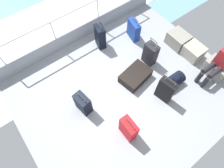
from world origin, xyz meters
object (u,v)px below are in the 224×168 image
at_px(cargo_crate_0, 178,39).
at_px(suitcase_6, 134,30).
at_px(cargo_crate_2, 216,68).
at_px(suitcase_5, 83,104).
at_px(suitcase_4, 135,76).
at_px(suitcase_2, 100,37).
at_px(cargo_crate_1, 193,51).
at_px(passenger_seated, 219,63).
at_px(suitcase_3, 150,54).
at_px(suitcase_1, 128,129).
at_px(duffel_bag, 174,80).
at_px(suitcase_0, 166,90).

distance_m(cargo_crate_0, suitcase_6, 1.28).
distance_m(cargo_crate_2, suitcase_5, 3.48).
bearing_deg(suitcase_4, suitcase_2, -177.86).
relative_size(cargo_crate_1, suitcase_5, 0.76).
xyz_separation_m(cargo_crate_0, suitcase_5, (0.08, -3.22, 0.10)).
height_order(cargo_crate_0, suitcase_5, suitcase_5).
relative_size(passenger_seated, suitcase_5, 1.57).
relative_size(cargo_crate_1, suitcase_2, 0.66).
bearing_deg(suitcase_3, suitcase_2, -150.78).
bearing_deg(cargo_crate_1, suitcase_1, -78.00).
distance_m(cargo_crate_0, cargo_crate_1, 0.55).
relative_size(cargo_crate_1, cargo_crate_2, 0.86).
height_order(cargo_crate_1, suitcase_2, suitcase_2).
bearing_deg(passenger_seated, duffel_bag, -114.28).
height_order(suitcase_1, suitcase_2, suitcase_2).
relative_size(suitcase_2, suitcase_3, 0.96).
bearing_deg(cargo_crate_0, passenger_seated, -6.12).
bearing_deg(cargo_crate_0, cargo_crate_2, 2.09).
relative_size(suitcase_3, duffel_bag, 1.74).
bearing_deg(suitcase_1, duffel_bag, 99.11).
bearing_deg(suitcase_6, passenger_seated, 17.08).
xyz_separation_m(cargo_crate_1, suitcase_2, (-1.84, -1.80, 0.17)).
distance_m(passenger_seated, suitcase_3, 1.63).
height_order(suitcase_0, suitcase_2, suitcase_0).
bearing_deg(cargo_crate_1, suitcase_3, -117.79).
height_order(cargo_crate_0, passenger_seated, passenger_seated).
height_order(cargo_crate_1, suitcase_6, suitcase_6).
xyz_separation_m(suitcase_2, duffel_bag, (2.16, 0.73, -0.19)).
xyz_separation_m(cargo_crate_2, suitcase_5, (-1.20, -3.27, 0.09)).
xyz_separation_m(suitcase_0, suitcase_6, (-1.95, 0.69, -0.07)).
relative_size(passenger_seated, suitcase_1, 1.44).
xyz_separation_m(suitcase_1, suitcase_4, (-0.98, 1.06, -0.20)).
xyz_separation_m(cargo_crate_0, duffel_bag, (0.87, -1.04, -0.03)).
height_order(cargo_crate_0, cargo_crate_1, cargo_crate_0).
height_order(cargo_crate_0, suitcase_3, suitcase_3).
bearing_deg(duffel_bag, suitcase_2, -161.34).
bearing_deg(suitcase_0, cargo_crate_2, 79.08).
xyz_separation_m(suitcase_1, suitcase_6, (-2.12, 1.95, -0.04)).
relative_size(suitcase_1, suitcase_2, 0.94).
xyz_separation_m(cargo_crate_2, suitcase_4, (-1.11, -1.77, -0.08)).
height_order(cargo_crate_0, suitcase_1, suitcase_1).
height_order(cargo_crate_2, suitcase_5, suitcase_5).
distance_m(cargo_crate_0, suitcase_5, 3.23).
height_order(cargo_crate_2, suitcase_6, suitcase_6).
xyz_separation_m(suitcase_5, duffel_bag, (0.79, 2.18, -0.13)).
distance_m(cargo_crate_1, suitcase_2, 2.58).
xyz_separation_m(suitcase_1, duffel_bag, (-0.28, 1.74, -0.16)).
height_order(suitcase_1, duffel_bag, suitcase_1).
height_order(suitcase_2, duffel_bag, suitcase_2).
relative_size(suitcase_5, duffel_bag, 1.43).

